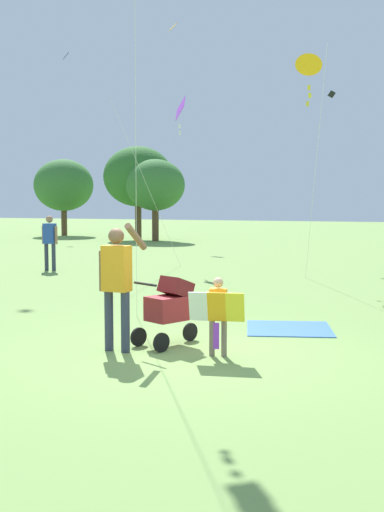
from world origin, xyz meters
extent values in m
plane|color=#75994C|center=(0.00, 0.00, 0.00)|extent=(120.00, 120.00, 0.00)
cylinder|color=brown|center=(-18.40, 26.32, 0.81)|extent=(0.36, 0.36, 1.63)
ellipsoid|color=#387033|center=(-18.40, 26.32, 3.14)|extent=(3.78, 3.40, 3.21)
cylinder|color=brown|center=(-12.20, 24.08, 0.97)|extent=(0.36, 0.36, 1.94)
ellipsoid|color=#2D6628|center=(-12.20, 24.08, 3.51)|extent=(3.92, 3.53, 3.33)
cylinder|color=brown|center=(-10.75, 23.16, 0.86)|extent=(0.36, 0.36, 1.72)
ellipsoid|color=#387033|center=(-10.75, 23.16, 3.01)|extent=(3.23, 2.90, 2.74)
cylinder|color=#7F705B|center=(0.58, 0.07, 0.27)|extent=(0.08, 0.08, 0.54)
cylinder|color=#7F705B|center=(0.41, 0.04, 0.27)|extent=(0.08, 0.08, 0.54)
cube|color=orange|center=(0.49, 0.05, 0.74)|extent=(0.26, 0.19, 0.40)
cylinder|color=tan|center=(0.64, 0.08, 0.71)|extent=(0.06, 0.06, 0.36)
cylinder|color=tan|center=(0.35, 0.02, 0.71)|extent=(0.06, 0.06, 0.36)
sphere|color=tan|center=(0.49, 0.05, 1.03)|extent=(0.14, 0.14, 0.14)
cube|color=yellow|center=(0.78, -0.08, 0.72)|extent=(0.27, 0.19, 0.41)
cube|color=#F4A319|center=(0.53, -0.12, 0.72)|extent=(0.27, 0.19, 0.41)
cube|color=white|center=(0.28, -0.17, 0.72)|extent=(0.27, 0.19, 0.41)
cube|color=purple|center=(0.53, -0.14, 0.33)|extent=(0.08, 0.03, 0.36)
cylinder|color=#33384C|center=(-1.08, -0.18, 0.43)|extent=(0.13, 0.13, 0.87)
cylinder|color=#33384C|center=(-0.81, -0.20, 0.43)|extent=(0.13, 0.13, 0.87)
cube|color=orange|center=(-0.94, -0.19, 1.19)|extent=(0.39, 0.26, 0.65)
cylinder|color=brown|center=(-1.18, -0.17, 1.15)|extent=(0.09, 0.09, 0.58)
cylinder|color=brown|center=(-0.70, -0.06, 1.64)|extent=(0.13, 0.53, 0.41)
sphere|color=brown|center=(-0.94, -0.19, 1.65)|extent=(0.22, 0.22, 0.22)
cylinder|color=black|center=(-0.21, 0.81, 0.14)|extent=(0.16, 0.27, 0.28)
cylinder|color=black|center=(-0.79, 0.21, 0.14)|extent=(0.16, 0.27, 0.28)
cylinder|color=black|center=(-0.33, -0.02, 0.14)|extent=(0.16, 0.27, 0.28)
cube|color=maroon|center=(-0.39, 0.43, 0.56)|extent=(0.68, 0.77, 0.36)
cube|color=maroon|center=(-0.34, 0.55, 0.86)|extent=(0.56, 0.55, 0.35)
cylinder|color=black|center=(-0.60, 0.02, 0.96)|extent=(0.45, 0.25, 0.04)
cylinder|color=silver|center=(-1.29, 1.20, 4.09)|extent=(1.21, 2.49, 8.19)
cube|color=purple|center=(-4.58, 11.39, 5.16)|extent=(0.56, 0.79, 0.86)
cube|color=white|center=(-4.60, 11.34, 4.58)|extent=(0.09, 0.07, 0.14)
cube|color=white|center=(-4.60, 11.36, 4.36)|extent=(0.08, 0.06, 0.14)
cylinder|color=silver|center=(-4.99, 9.77, 2.49)|extent=(0.83, 3.25, 4.99)
cone|color=#F4A319|center=(-0.08, 9.57, 5.87)|extent=(0.77, 0.62, 0.52)
cube|color=yellow|center=(-0.07, 9.61, 5.25)|extent=(0.08, 0.02, 0.14)
cube|color=yellow|center=(-0.04, 9.57, 5.03)|extent=(0.08, 0.04, 0.14)
cube|color=yellow|center=(-0.10, 9.57, 4.81)|extent=(0.08, 0.03, 0.14)
cylinder|color=silver|center=(0.41, 8.04, 2.83)|extent=(0.99, 3.07, 5.67)
cube|color=pink|center=(-1.25, 15.37, 6.99)|extent=(0.32, 0.24, 0.27)
cube|color=black|center=(-2.43, 29.34, 8.24)|extent=(0.48, 0.32, 0.41)
cube|color=#F4A319|center=(-9.86, 23.58, 11.26)|extent=(0.47, 0.50, 0.49)
cube|color=black|center=(-17.91, 26.04, 10.92)|extent=(0.39, 0.52, 0.45)
cylinder|color=#33384C|center=(-7.70, 8.61, 0.42)|extent=(0.12, 0.12, 0.83)
cylinder|color=#33384C|center=(-7.96, 8.61, 0.42)|extent=(0.12, 0.12, 0.83)
cube|color=#284CA8|center=(-7.83, 8.61, 1.15)|extent=(0.36, 0.23, 0.63)
cylinder|color=#A37556|center=(-7.60, 8.61, 1.10)|extent=(0.09, 0.09, 0.56)
cylinder|color=#A37556|center=(-8.05, 8.61, 1.10)|extent=(0.09, 0.09, 0.56)
sphere|color=#A37556|center=(-7.83, 8.61, 1.59)|extent=(0.22, 0.22, 0.22)
cube|color=#3366B2|center=(1.02, 2.25, 0.01)|extent=(1.70, 1.64, 0.02)
camera|label=1|loc=(3.23, -8.20, 2.14)|focal=44.76mm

